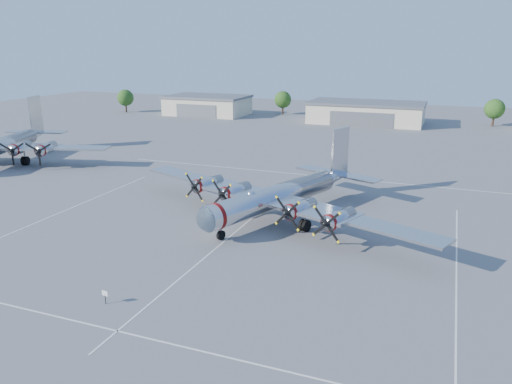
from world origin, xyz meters
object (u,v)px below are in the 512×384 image
(tree_east, at_px, (495,109))
(info_placard, at_px, (105,295))
(hangar_center, at_px, (366,112))
(hangar_west, at_px, (207,105))
(main_bomber_b29, at_px, (281,217))
(tree_west, at_px, (283,100))
(tree_far_west, at_px, (125,98))
(bomber_west, at_px, (6,162))

(tree_east, distance_m, info_placard, 112.19)
(hangar_center, distance_m, tree_east, 30.64)
(hangar_west, distance_m, main_bomber_b29, 90.78)
(tree_west, height_order, tree_east, same)
(hangar_west, height_order, main_bomber_b29, hangar_west)
(hangar_west, xyz_separation_m, tree_far_west, (-25.00, -3.96, 1.51))
(tree_west, relative_size, tree_east, 1.00)
(tree_east, relative_size, bomber_west, 0.17)
(bomber_west, height_order, info_placard, bomber_west)
(tree_west, bearing_deg, info_placard, -78.69)
(hangar_west, height_order, tree_far_west, tree_far_west)
(main_bomber_b29, bearing_deg, tree_far_west, 156.19)
(hangar_west, bearing_deg, bomber_west, -93.99)
(bomber_west, bearing_deg, tree_east, 27.10)
(hangar_center, bearing_deg, hangar_west, 180.00)
(hangar_west, relative_size, tree_far_west, 3.40)
(tree_west, xyz_separation_m, info_placard, (21.83, -109.12, -3.45))
(hangar_west, distance_m, bomber_west, 67.36)
(hangar_center, height_order, tree_far_west, tree_far_west)
(info_placard, bearing_deg, hangar_west, 119.69)
(info_placard, bearing_deg, tree_west, 108.53)
(bomber_west, distance_m, info_placard, 57.59)
(tree_east, height_order, main_bomber_b29, tree_east)
(tree_far_west, height_order, bomber_west, tree_far_west)
(main_bomber_b29, height_order, info_placard, main_bomber_b29)
(hangar_west, height_order, info_placard, hangar_west)
(bomber_west, bearing_deg, tree_far_west, 92.36)
(main_bomber_b29, bearing_deg, info_placard, -83.07)
(hangar_center, xyz_separation_m, bomber_west, (-49.68, -67.14, -2.71))
(hangar_center, distance_m, main_bomber_b29, 77.13)
(tree_west, xyz_separation_m, bomber_west, (-24.68, -75.18, -4.22))
(main_bomber_b29, bearing_deg, tree_west, 129.42)
(main_bomber_b29, xyz_separation_m, bomber_west, (-52.64, 9.89, 0.00))
(tree_west, height_order, info_placard, tree_west)
(main_bomber_b29, distance_m, info_placard, 24.84)
(tree_west, distance_m, main_bomber_b29, 89.64)
(tree_far_west, xyz_separation_m, main_bomber_b29, (72.96, -73.07, -4.22))
(hangar_west, height_order, tree_east, tree_east)
(hangar_center, height_order, main_bomber_b29, hangar_center)
(tree_far_west, distance_m, main_bomber_b29, 103.34)
(tree_far_west, distance_m, tree_east, 100.50)
(tree_far_west, height_order, tree_east, same)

